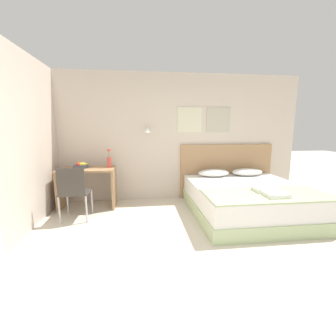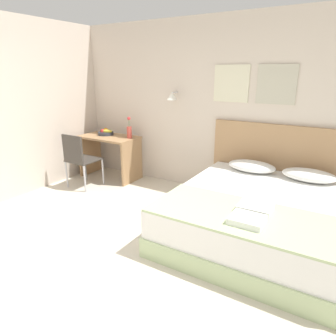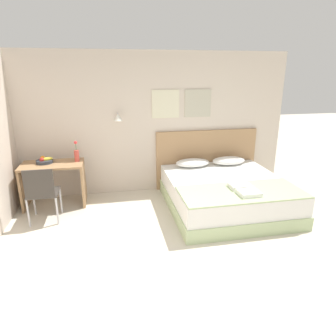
{
  "view_description": "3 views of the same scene",
  "coord_description": "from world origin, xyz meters",
  "px_view_note": "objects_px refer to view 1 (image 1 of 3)",
  "views": [
    {
      "loc": [
        -0.69,
        -2.11,
        1.52
      ],
      "look_at": [
        -0.26,
        1.4,
        0.9
      ],
      "focal_mm": 24.0,
      "sensor_mm": 36.0,
      "label": 1
    },
    {
      "loc": [
        1.88,
        -1.66,
        1.87
      ],
      "look_at": [
        0.16,
        1.2,
        0.78
      ],
      "focal_mm": 32.0,
      "sensor_mm": 36.0,
      "label": 2
    },
    {
      "loc": [
        -0.74,
        -2.95,
        2.29
      ],
      "look_at": [
        0.1,
        1.21,
        0.91
      ],
      "focal_mm": 32.0,
      "sensor_mm": 36.0,
      "label": 3
    }
  ],
  "objects_px": {
    "desk": "(87,181)",
    "fruit_bowl": "(81,166)",
    "folded_towel_near_foot": "(265,189)",
    "folded_towel_mid_bed": "(276,195)",
    "bed": "(247,200)",
    "pillow_right": "(247,172)",
    "throw_blanket": "(267,195)",
    "flower_vase": "(109,161)",
    "headboard": "(226,171)",
    "pillow_left": "(214,173)",
    "desk_chair": "(73,189)"
  },
  "relations": [
    {
      "from": "desk",
      "to": "fruit_bowl",
      "type": "bearing_deg",
      "value": 154.73
    },
    {
      "from": "folded_towel_near_foot",
      "to": "fruit_bowl",
      "type": "xyz_separation_m",
      "value": [
        -3.08,
        1.24,
        0.23
      ]
    },
    {
      "from": "desk",
      "to": "folded_towel_mid_bed",
      "type": "bearing_deg",
      "value": -26.44
    },
    {
      "from": "bed",
      "to": "pillow_right",
      "type": "distance_m",
      "value": 0.95
    },
    {
      "from": "pillow_right",
      "to": "throw_blanket",
      "type": "bearing_deg",
      "value": -104.62
    },
    {
      "from": "bed",
      "to": "folded_towel_mid_bed",
      "type": "height_order",
      "value": "folded_towel_mid_bed"
    },
    {
      "from": "desk",
      "to": "flower_vase",
      "type": "xyz_separation_m",
      "value": [
        0.42,
        0.06,
        0.37
      ]
    },
    {
      "from": "headboard",
      "to": "folded_towel_near_foot",
      "type": "height_order",
      "value": "headboard"
    },
    {
      "from": "throw_blanket",
      "to": "folded_towel_mid_bed",
      "type": "xyz_separation_m",
      "value": [
        0.05,
        -0.15,
        0.04
      ]
    },
    {
      "from": "bed",
      "to": "folded_towel_near_foot",
      "type": "xyz_separation_m",
      "value": [
        0.04,
        -0.46,
        0.32
      ]
    },
    {
      "from": "throw_blanket",
      "to": "folded_towel_near_foot",
      "type": "bearing_deg",
      "value": 75.93
    },
    {
      "from": "headboard",
      "to": "desk",
      "type": "height_order",
      "value": "headboard"
    },
    {
      "from": "pillow_right",
      "to": "folded_towel_near_foot",
      "type": "distance_m",
      "value": 1.31
    },
    {
      "from": "pillow_right",
      "to": "folded_towel_mid_bed",
      "type": "bearing_deg",
      "value": -101.71
    },
    {
      "from": "bed",
      "to": "flower_vase",
      "type": "distance_m",
      "value": 2.69
    },
    {
      "from": "throw_blanket",
      "to": "folded_towel_near_foot",
      "type": "height_order",
      "value": "folded_towel_near_foot"
    },
    {
      "from": "pillow_left",
      "to": "desk_chair",
      "type": "xyz_separation_m",
      "value": [
        -2.62,
        -0.75,
        -0.06
      ]
    },
    {
      "from": "folded_towel_near_foot",
      "to": "flower_vase",
      "type": "bearing_deg",
      "value": 153.89
    },
    {
      "from": "folded_towel_mid_bed",
      "to": "desk_chair",
      "type": "relative_size",
      "value": 0.33
    },
    {
      "from": "bed",
      "to": "pillow_right",
      "type": "bearing_deg",
      "value": 65.46
    },
    {
      "from": "folded_towel_near_foot",
      "to": "folded_towel_mid_bed",
      "type": "relative_size",
      "value": 1.06
    },
    {
      "from": "headboard",
      "to": "pillow_right",
      "type": "xyz_separation_m",
      "value": [
        0.37,
        -0.27,
        0.02
      ]
    },
    {
      "from": "headboard",
      "to": "flower_vase",
      "type": "bearing_deg",
      "value": -173.34
    },
    {
      "from": "folded_towel_near_foot",
      "to": "fruit_bowl",
      "type": "distance_m",
      "value": 3.33
    },
    {
      "from": "headboard",
      "to": "throw_blanket",
      "type": "distance_m",
      "value": 1.68
    },
    {
      "from": "headboard",
      "to": "pillow_right",
      "type": "distance_m",
      "value": 0.46
    },
    {
      "from": "bed",
      "to": "desk_chair",
      "type": "bearing_deg",
      "value": 178.93
    },
    {
      "from": "throw_blanket",
      "to": "desk",
      "type": "height_order",
      "value": "desk"
    },
    {
      "from": "folded_towel_mid_bed",
      "to": "fruit_bowl",
      "type": "distance_m",
      "value": 3.45
    },
    {
      "from": "headboard",
      "to": "desk_chair",
      "type": "relative_size",
      "value": 2.27
    },
    {
      "from": "bed",
      "to": "pillow_right",
      "type": "height_order",
      "value": "pillow_right"
    },
    {
      "from": "headboard",
      "to": "pillow_left",
      "type": "height_order",
      "value": "headboard"
    },
    {
      "from": "headboard",
      "to": "fruit_bowl",
      "type": "relative_size",
      "value": 7.13
    },
    {
      "from": "pillow_right",
      "to": "folded_towel_mid_bed",
      "type": "distance_m",
      "value": 1.59
    },
    {
      "from": "headboard",
      "to": "desk_chair",
      "type": "xyz_separation_m",
      "value": [
        -2.99,
        -1.02,
        -0.05
      ]
    },
    {
      "from": "folded_towel_near_foot",
      "to": "pillow_right",
      "type": "bearing_deg",
      "value": 75.32
    },
    {
      "from": "desk_chair",
      "to": "flower_vase",
      "type": "distance_m",
      "value": 0.95
    },
    {
      "from": "headboard",
      "to": "pillow_left",
      "type": "relative_size",
      "value": 3.14
    },
    {
      "from": "folded_towel_mid_bed",
      "to": "flower_vase",
      "type": "distance_m",
      "value": 2.99
    },
    {
      "from": "headboard",
      "to": "pillow_left",
      "type": "distance_m",
      "value": 0.46
    },
    {
      "from": "bed",
      "to": "flower_vase",
      "type": "relative_size",
      "value": 5.68
    },
    {
      "from": "desk",
      "to": "desk_chair",
      "type": "xyz_separation_m",
      "value": [
        -0.07,
        -0.67,
        0.02
      ]
    },
    {
      "from": "pillow_left",
      "to": "pillow_right",
      "type": "relative_size",
      "value": 1.0
    },
    {
      "from": "folded_towel_near_foot",
      "to": "fruit_bowl",
      "type": "height_order",
      "value": "fruit_bowl"
    },
    {
      "from": "folded_towel_near_foot",
      "to": "folded_towel_mid_bed",
      "type": "xyz_separation_m",
      "value": [
        0.01,
        -0.29,
        0.0
      ]
    },
    {
      "from": "folded_towel_near_foot",
      "to": "flower_vase",
      "type": "distance_m",
      "value": 2.84
    },
    {
      "from": "pillow_right",
      "to": "folded_towel_near_foot",
      "type": "xyz_separation_m",
      "value": [
        -0.33,
        -1.27,
        -0.02
      ]
    },
    {
      "from": "pillow_right",
      "to": "bed",
      "type": "bearing_deg",
      "value": -114.54
    },
    {
      "from": "bed",
      "to": "fruit_bowl",
      "type": "bearing_deg",
      "value": 165.63
    },
    {
      "from": "desk_chair",
      "to": "pillow_left",
      "type": "bearing_deg",
      "value": 16.0
    }
  ]
}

